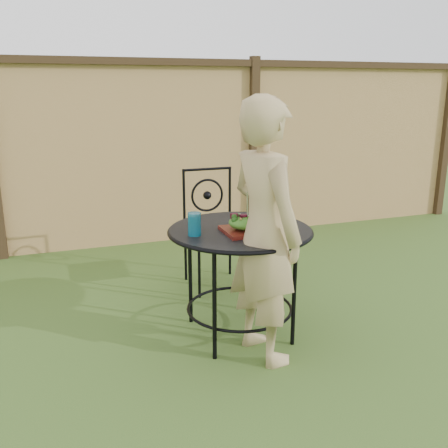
# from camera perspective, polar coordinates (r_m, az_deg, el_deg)

# --- Properties ---
(ground) EXTENTS (60.00, 60.00, 0.00)m
(ground) POSITION_cam_1_polar(r_m,az_deg,el_deg) (3.36, -3.22, -12.84)
(ground) COLOR #244817
(ground) RESTS_ON ground
(fence) EXTENTS (8.00, 0.12, 1.90)m
(fence) POSITION_cam_1_polar(r_m,az_deg,el_deg) (5.15, -10.38, 7.97)
(fence) COLOR tan
(fence) RESTS_ON ground
(patio_table) EXTENTS (0.92, 0.92, 0.72)m
(patio_table) POSITION_cam_1_polar(r_m,az_deg,el_deg) (3.20, 1.84, -2.92)
(patio_table) COLOR black
(patio_table) RESTS_ON ground
(patio_chair) EXTENTS (0.46, 0.46, 0.95)m
(patio_chair) POSITION_cam_1_polar(r_m,az_deg,el_deg) (4.07, -1.24, -0.11)
(patio_chair) COLOR black
(patio_chair) RESTS_ON ground
(diner) EXTENTS (0.47, 0.63, 1.56)m
(diner) POSITION_cam_1_polar(r_m,az_deg,el_deg) (2.90, 4.72, -0.93)
(diner) COLOR tan
(diner) RESTS_ON ground
(salad_plate) EXTENTS (0.27, 0.27, 0.02)m
(salad_plate) POSITION_cam_1_polar(r_m,az_deg,el_deg) (3.07, 2.48, -0.78)
(salad_plate) COLOR #460A10
(salad_plate) RESTS_ON patio_table
(salad) EXTENTS (0.21, 0.21, 0.08)m
(salad) POSITION_cam_1_polar(r_m,az_deg,el_deg) (3.06, 2.49, 0.16)
(salad) COLOR #235614
(salad) RESTS_ON salad_plate
(fork) EXTENTS (0.01, 0.01, 0.18)m
(fork) POSITION_cam_1_polar(r_m,az_deg,el_deg) (3.03, 2.70, 2.55)
(fork) COLOR silver
(fork) RESTS_ON salad
(drinking_glass) EXTENTS (0.08, 0.08, 0.14)m
(drinking_glass) POSITION_cam_1_polar(r_m,az_deg,el_deg) (3.00, -3.40, -0.02)
(drinking_glass) COLOR #0B6182
(drinking_glass) RESTS_ON patio_table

